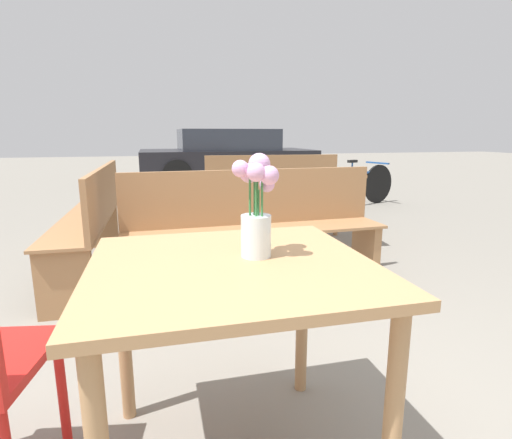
{
  "coord_description": "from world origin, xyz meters",
  "views": [
    {
      "loc": [
        -0.22,
        -1.13,
        1.1
      ],
      "look_at": [
        0.09,
        0.04,
        0.84
      ],
      "focal_mm": 28.0,
      "sensor_mm": 36.0,
      "label": 1
    }
  ],
  "objects_px": {
    "table_back": "(315,185)",
    "bicycle": "(359,185)",
    "bench_near": "(94,216)",
    "bench_middle": "(255,223)",
    "bench_far": "(271,186)",
    "parked_car": "(227,157)",
    "flower_vase": "(256,211)",
    "table_front": "(232,295)"
  },
  "relations": [
    {
      "from": "bench_near",
      "to": "bench_middle",
      "type": "relative_size",
      "value": 0.92
    },
    {
      "from": "flower_vase",
      "to": "bicycle",
      "type": "relative_size",
      "value": 0.22
    },
    {
      "from": "bench_middle",
      "to": "parked_car",
      "type": "height_order",
      "value": "parked_car"
    },
    {
      "from": "table_back",
      "to": "parked_car",
      "type": "xyz_separation_m",
      "value": [
        0.08,
        5.36,
        -0.03
      ]
    },
    {
      "from": "bench_far",
      "to": "table_back",
      "type": "distance_m",
      "value": 1.08
    },
    {
      "from": "flower_vase",
      "to": "parked_car",
      "type": "distance_m",
      "value": 8.0
    },
    {
      "from": "bench_middle",
      "to": "table_back",
      "type": "distance_m",
      "value": 1.32
    },
    {
      "from": "bench_near",
      "to": "parked_car",
      "type": "bearing_deg",
      "value": 69.9
    },
    {
      "from": "table_front",
      "to": "bench_middle",
      "type": "height_order",
      "value": "bench_middle"
    },
    {
      "from": "bicycle",
      "to": "parked_car",
      "type": "xyz_separation_m",
      "value": [
        -1.44,
        3.49,
        0.25
      ]
    },
    {
      "from": "bench_far",
      "to": "table_back",
      "type": "relative_size",
      "value": 1.95
    },
    {
      "from": "flower_vase",
      "to": "parked_car",
      "type": "bearing_deg",
      "value": 80.34
    },
    {
      "from": "table_front",
      "to": "parked_car",
      "type": "height_order",
      "value": "parked_car"
    },
    {
      "from": "bench_near",
      "to": "table_back",
      "type": "height_order",
      "value": "bench_near"
    },
    {
      "from": "bench_far",
      "to": "parked_car",
      "type": "distance_m",
      "value": 4.31
    },
    {
      "from": "bench_near",
      "to": "table_back",
      "type": "relative_size",
      "value": 2.03
    },
    {
      "from": "bench_far",
      "to": "bicycle",
      "type": "distance_m",
      "value": 1.86
    },
    {
      "from": "table_back",
      "to": "bench_near",
      "type": "bearing_deg",
      "value": -168.52
    },
    {
      "from": "parked_car",
      "to": "bench_near",
      "type": "bearing_deg",
      "value": -110.1
    },
    {
      "from": "bench_near",
      "to": "bicycle",
      "type": "distance_m",
      "value": 4.22
    },
    {
      "from": "flower_vase",
      "to": "bench_far",
      "type": "relative_size",
      "value": 0.19
    },
    {
      "from": "flower_vase",
      "to": "parked_car",
      "type": "height_order",
      "value": "parked_car"
    },
    {
      "from": "table_front",
      "to": "flower_vase",
      "type": "distance_m",
      "value": 0.27
    },
    {
      "from": "table_front",
      "to": "bench_near",
      "type": "xyz_separation_m",
      "value": [
        -0.68,
        2.15,
        -0.15
      ]
    },
    {
      "from": "bench_middle",
      "to": "bench_far",
      "type": "relative_size",
      "value": 1.13
    },
    {
      "from": "bench_far",
      "to": "bicycle",
      "type": "bearing_deg",
      "value": 26.0
    },
    {
      "from": "table_back",
      "to": "flower_vase",
      "type": "bearing_deg",
      "value": -116.54
    },
    {
      "from": "table_front",
      "to": "table_back",
      "type": "xyz_separation_m",
      "value": [
        1.35,
        2.56,
        -0.01
      ]
    },
    {
      "from": "flower_vase",
      "to": "bench_far",
      "type": "xyz_separation_m",
      "value": [
        1.11,
        3.58,
        -0.4
      ]
    },
    {
      "from": "bench_near",
      "to": "bench_far",
      "type": "distance_m",
      "value": 2.39
    },
    {
      "from": "table_front",
      "to": "bench_far",
      "type": "bearing_deg",
      "value": 71.65
    },
    {
      "from": "bench_near",
      "to": "bicycle",
      "type": "relative_size",
      "value": 1.2
    },
    {
      "from": "bench_near",
      "to": "table_back",
      "type": "bearing_deg",
      "value": 11.48
    },
    {
      "from": "table_back",
      "to": "parked_car",
      "type": "height_order",
      "value": "parked_car"
    },
    {
      "from": "table_front",
      "to": "bench_far",
      "type": "relative_size",
      "value": 0.51
    },
    {
      "from": "flower_vase",
      "to": "table_front",
      "type": "bearing_deg",
      "value": -155.13
    },
    {
      "from": "bench_near",
      "to": "bench_far",
      "type": "relative_size",
      "value": 1.04
    },
    {
      "from": "flower_vase",
      "to": "bench_near",
      "type": "height_order",
      "value": "flower_vase"
    },
    {
      "from": "table_front",
      "to": "flower_vase",
      "type": "relative_size",
      "value": 2.64
    },
    {
      "from": "table_back",
      "to": "bicycle",
      "type": "relative_size",
      "value": 0.59
    },
    {
      "from": "bench_middle",
      "to": "bench_near",
      "type": "bearing_deg",
      "value": 153.67
    },
    {
      "from": "flower_vase",
      "to": "table_back",
      "type": "xyz_separation_m",
      "value": [
        1.26,
        2.52,
        -0.26
      ]
    }
  ]
}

